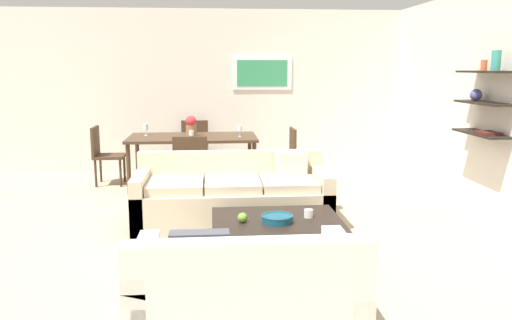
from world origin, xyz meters
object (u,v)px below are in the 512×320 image
at_px(coffee_table, 277,241).
at_px(decorative_bowl, 277,218).
at_px(sofa_beige, 233,198).
at_px(dining_chair_right_near, 285,154).
at_px(apple_on_coffee_table, 242,218).
at_px(dining_chair_left_far, 104,151).
at_px(wine_glass_foot, 191,133).
at_px(dining_chair_head, 195,144).
at_px(wine_glass_right_near, 240,129).
at_px(wine_glass_left_far, 146,127).
at_px(candle_jar, 309,213).
at_px(loveseat_white, 246,296).
at_px(dining_table, 193,141).
at_px(centerpiece_vase, 191,126).
at_px(wine_glass_head, 193,124).

relative_size(coffee_table, decorative_bowl, 4.09).
xyz_separation_m(sofa_beige, dining_chair_right_near, (0.83, 1.71, 0.21)).
height_order(apple_on_coffee_table, dining_chair_left_far, dining_chair_left_far).
distance_m(dining_chair_right_near, wine_glass_foot, 1.40).
distance_m(dining_chair_head, wine_glass_right_near, 1.30).
height_order(sofa_beige, decorative_bowl, sofa_beige).
bearing_deg(wine_glass_left_far, candle_jar, -59.98).
relative_size(loveseat_white, coffee_table, 1.24).
height_order(loveseat_white, dining_chair_head, dining_chair_head).
xyz_separation_m(candle_jar, wine_glass_right_near, (-0.47, 2.95, 0.45)).
bearing_deg(candle_jar, dining_chair_head, 106.22).
distance_m(decorative_bowl, candle_jar, 0.33).
distance_m(loveseat_white, dining_chair_left_far, 5.10).
distance_m(coffee_table, decorative_bowl, 0.23).
xyz_separation_m(loveseat_white, wine_glass_right_near, (0.21, 4.40, 0.58)).
bearing_deg(wine_glass_left_far, sofa_beige, -59.89).
distance_m(dining_table, dining_chair_right_near, 1.37).
distance_m(candle_jar, wine_glass_foot, 2.91).
distance_m(coffee_table, dining_chair_left_far, 4.06).
distance_m(coffee_table, centerpiece_vase, 3.39).
height_order(loveseat_white, wine_glass_left_far, wine_glass_left_far).
distance_m(candle_jar, wine_glass_right_near, 3.02).
distance_m(coffee_table, dining_chair_right_near, 2.99).
relative_size(candle_jar, dining_chair_right_near, 0.10).
distance_m(sofa_beige, dining_chair_left_far, 2.86).
relative_size(wine_glass_left_far, wine_glass_head, 0.95).
bearing_deg(dining_chair_left_far, dining_table, -9.71).
bearing_deg(wine_glass_foot, dining_chair_right_near, 9.34).
height_order(loveseat_white, candle_jar, loveseat_white).
bearing_deg(dining_chair_head, loveseat_white, -84.92).
bearing_deg(sofa_beige, wine_glass_foot, 108.86).
bearing_deg(dining_chair_head, dining_chair_left_far, -152.86).
xyz_separation_m(wine_glass_foot, wine_glass_right_near, (0.69, 0.32, 0.02)).
bearing_deg(decorative_bowl, candle_jar, 21.93).
height_order(sofa_beige, wine_glass_right_near, wine_glass_right_near).
relative_size(coffee_table, centerpiece_vase, 3.89).
distance_m(coffee_table, candle_jar, 0.39).
bearing_deg(wine_glass_left_far, coffee_table, -64.76).
bearing_deg(dining_table, wine_glass_left_far, 169.63).
xyz_separation_m(sofa_beige, apple_on_coffee_table, (0.03, -1.24, 0.13)).
bearing_deg(dining_chair_head, dining_table, -90.00).
bearing_deg(wine_glass_left_far, decorative_bowl, -65.09).
bearing_deg(decorative_bowl, dining_chair_head, 101.74).
xyz_separation_m(decorative_bowl, wine_glass_foot, (-0.86, 2.75, 0.43)).
xyz_separation_m(sofa_beige, coffee_table, (0.35, -1.22, -0.10)).
xyz_separation_m(candle_jar, dining_chair_left_far, (-2.50, 3.31, 0.09)).
bearing_deg(wine_glass_foot, wine_glass_head, 90.00).
height_order(loveseat_white, decorative_bowl, loveseat_white).
xyz_separation_m(coffee_table, dining_chair_right_near, (0.48, 2.93, 0.31)).
bearing_deg(decorative_bowl, loveseat_white, -105.70).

